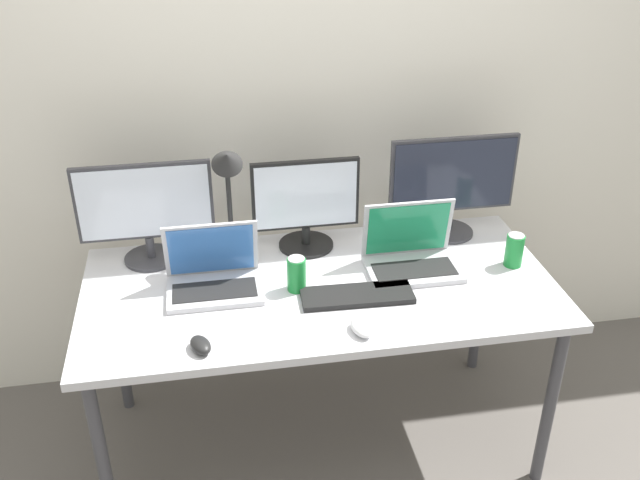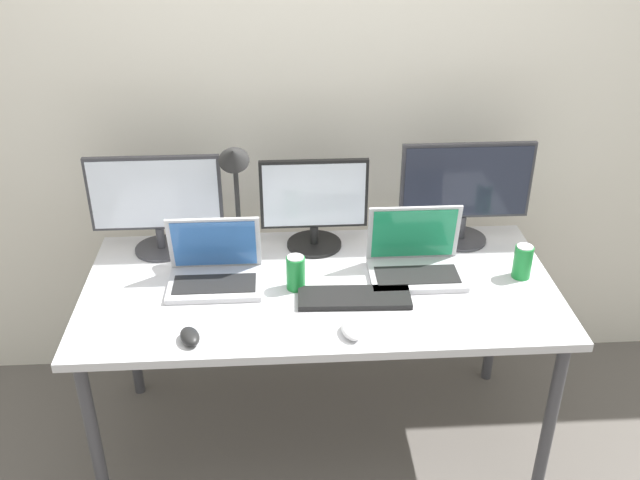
% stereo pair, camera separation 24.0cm
% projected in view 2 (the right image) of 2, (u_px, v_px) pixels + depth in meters
% --- Properties ---
extents(ground_plane, '(16.00, 16.00, 0.00)m').
position_uv_depth(ground_plane, '(320.00, 439.00, 2.88)').
color(ground_plane, '#5B5651').
extents(wall_back, '(7.00, 0.08, 2.60)m').
position_uv_depth(wall_back, '(311.00, 81.00, 2.76)').
color(wall_back, silver).
rests_on(wall_back, ground).
extents(work_desk, '(1.66, 0.80, 0.74)m').
position_uv_depth(work_desk, '(320.00, 299.00, 2.55)').
color(work_desk, '#424247').
rests_on(work_desk, ground).
extents(monitor_left, '(0.49, 0.20, 0.39)m').
position_uv_depth(monitor_left, '(156.00, 201.00, 2.63)').
color(monitor_left, '#38383D').
rests_on(monitor_left, work_desk).
extents(monitor_center, '(0.40, 0.21, 0.36)m').
position_uv_depth(monitor_center, '(314.00, 203.00, 2.67)').
color(monitor_center, black).
rests_on(monitor_center, work_desk).
extents(monitor_right, '(0.50, 0.20, 0.41)m').
position_uv_depth(monitor_right, '(466.00, 189.00, 2.69)').
color(monitor_right, '#38383D').
rests_on(monitor_right, work_desk).
extents(laptop_silver, '(0.33, 0.23, 0.24)m').
position_uv_depth(laptop_silver, '(215.00, 268.00, 2.51)').
color(laptop_silver, '#B7B7BC').
rests_on(laptop_silver, work_desk).
extents(laptop_secondary, '(0.33, 0.23, 0.24)m').
position_uv_depth(laptop_secondary, '(415.00, 259.00, 2.56)').
color(laptop_secondary, '#B7B7BC').
rests_on(laptop_secondary, work_desk).
extents(keyboard_main, '(0.39, 0.14, 0.02)m').
position_uv_depth(keyboard_main, '(354.00, 298.00, 2.43)').
color(keyboard_main, black).
rests_on(keyboard_main, work_desk).
extents(mouse_by_keyboard, '(0.09, 0.11, 0.04)m').
position_uv_depth(mouse_by_keyboard, '(190.00, 336.00, 2.22)').
color(mouse_by_keyboard, black).
rests_on(mouse_by_keyboard, work_desk).
extents(mouse_by_laptop, '(0.08, 0.11, 0.04)m').
position_uv_depth(mouse_by_laptop, '(351.00, 330.00, 2.25)').
color(mouse_by_laptop, silver).
rests_on(mouse_by_laptop, work_desk).
extents(soda_can_near_keyboard, '(0.07, 0.07, 0.13)m').
position_uv_depth(soda_can_near_keyboard, '(296.00, 273.00, 2.47)').
color(soda_can_near_keyboard, '#197F33').
rests_on(soda_can_near_keyboard, work_desk).
extents(soda_can_by_laptop, '(0.07, 0.07, 0.13)m').
position_uv_depth(soda_can_by_laptop, '(523.00, 262.00, 2.53)').
color(soda_can_by_laptop, '#197F33').
rests_on(soda_can_by_laptop, work_desk).
extents(desk_lamp, '(0.11, 0.18, 0.47)m').
position_uv_depth(desk_lamp, '(235.00, 178.00, 2.53)').
color(desk_lamp, black).
rests_on(desk_lamp, work_desk).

